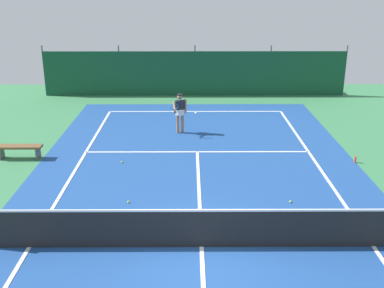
% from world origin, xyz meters
% --- Properties ---
extents(ground_plane, '(36.00, 36.00, 0.00)m').
position_xyz_m(ground_plane, '(0.00, 0.00, 0.00)').
color(ground_plane, '#387A4C').
extents(court_surface, '(11.02, 26.60, 0.01)m').
position_xyz_m(court_surface, '(0.00, 0.00, 0.00)').
color(court_surface, '#1E478C').
rests_on(court_surface, ground).
extents(tennis_net, '(10.12, 0.10, 1.10)m').
position_xyz_m(tennis_net, '(0.00, 0.00, 0.51)').
color(tennis_net, black).
rests_on(tennis_net, ground).
extents(back_fence, '(16.30, 0.98, 2.70)m').
position_xyz_m(back_fence, '(-0.00, 15.67, 0.67)').
color(back_fence, '#14472D').
rests_on(back_fence, ground).
extents(tennis_player, '(0.64, 0.80, 1.64)m').
position_xyz_m(tennis_player, '(-0.68, 8.68, 0.96)').
color(tennis_player, '#9E7051').
rests_on(tennis_player, ground).
extents(tennis_ball_near_player, '(0.07, 0.07, 0.07)m').
position_xyz_m(tennis_ball_near_player, '(-2.03, 2.30, 0.03)').
color(tennis_ball_near_player, '#CCDB33').
rests_on(tennis_ball_near_player, ground).
extents(tennis_ball_midcourt, '(0.07, 0.07, 0.07)m').
position_xyz_m(tennis_ball_midcourt, '(-2.64, 5.37, 0.03)').
color(tennis_ball_midcourt, '#CCDB33').
rests_on(tennis_ball_midcourt, ground).
extents(tennis_ball_by_sideline, '(0.07, 0.07, 0.07)m').
position_xyz_m(tennis_ball_by_sideline, '(2.60, 2.29, 0.03)').
color(tennis_ball_by_sideline, '#CCDB33').
rests_on(tennis_ball_by_sideline, ground).
extents(parked_car, '(2.36, 4.37, 1.68)m').
position_xyz_m(parked_car, '(4.13, 18.06, 0.84)').
color(parked_car, silver).
rests_on(parked_car, ground).
extents(courtside_bench, '(1.60, 0.40, 0.49)m').
position_xyz_m(courtside_bench, '(-6.31, 5.79, 0.37)').
color(courtside_bench, brown).
rests_on(courtside_bench, ground).
extents(water_bottle, '(0.08, 0.08, 0.24)m').
position_xyz_m(water_bottle, '(5.47, 5.33, 0.12)').
color(water_bottle, '#D84C38').
rests_on(water_bottle, ground).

